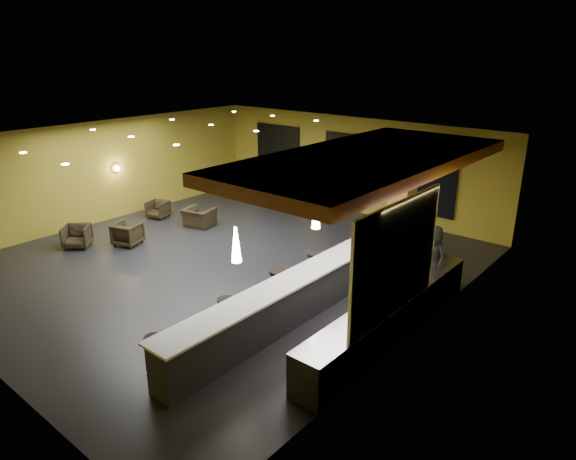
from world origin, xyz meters
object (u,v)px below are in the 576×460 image
Objects in this scene: pendant_1 at (316,213)px; armchair_c at (158,209)px; staff_b at (427,250)px; bar_counter at (301,296)px; bar_stool_0 at (155,350)px; bar_stool_4 at (353,246)px; bar_stool_1 at (226,310)px; bar_stool_3 at (315,264)px; armchair_b at (128,234)px; column at (402,200)px; staff_a at (381,261)px; pendant_0 at (236,245)px; armchair_d at (199,217)px; pendant_2 at (374,191)px; bar_stool_2 at (278,282)px; staff_c at (432,256)px; prep_counter at (390,318)px; armchair_a at (77,236)px.

pendant_1 is 1.02× the size of armchair_c.
bar_counter is at bearing -131.15° from staff_b.
bar_stool_4 reaches higher than bar_stool_0.
bar_stool_1 is at bearing -118.03° from bar_counter.
armchair_b is at bearing -166.22° from bar_stool_3.
bar_counter is 2.29× the size of column.
bar_counter is at bearing -131.25° from staff_a.
armchair_b is at bearing -73.55° from armchair_c.
staff_a is (0.73, -2.31, -0.93)m from column.
bar_stool_3 is (-0.78, 3.55, -1.80)m from pendant_0.
bar_stool_3 reaches higher than armchair_d.
bar_stool_1 is at bearing -135.59° from staff_a.
staff_b is 2.97m from bar_stool_3.
pendant_2 is 0.90× the size of armchair_b.
pendant_0 is 1.02× the size of armchair_c.
staff_c is at bearing 53.25° from bar_stool_2.
pendant_0 is 0.82× the size of bar_stool_3.
bar_stool_4 is (-0.07, 6.88, 0.01)m from bar_stool_0.
bar_counter is 11.43× the size of pendant_1.
pendant_1 is at bearing -105.72° from staff_c.
staff_a is at bearing -35.19° from bar_stool_4.
prep_counter reaches higher than bar_stool_2.
prep_counter is at bearing 55.71° from bar_stool_0.
bar_stool_4 is (7.18, 4.45, 0.16)m from armchair_a.
bar_counter is 11.43× the size of pendant_0.
prep_counter is 6.11× the size of armchair_d.
pendant_0 is at bearing 131.66° from armchair_d.
armchair_a is at bearing -99.24° from armchair_c.
staff_c is (0.30, -0.33, 0.00)m from staff_b.
bar_stool_0 is 0.90× the size of bar_stool_2.
staff_b is (1.30, 3.65, 0.33)m from bar_counter.
staff_b is at bearing 74.17° from bar_stool_0.
staff_b is 2.08× the size of bar_stool_4.
pendant_2 is at bearing -90.00° from column.
pendant_0 is at bearing -90.00° from pendant_2.
pendant_2 is 8.72m from armchair_c.
staff_a reaches higher than bar_stool_4.
pendant_2 is 0.92× the size of bar_stool_1.
bar_stool_4 is at bearing 98.43° from pendant_0.
pendant_0 is 0.92× the size of bar_stool_1.
staff_b is 10.42m from armchair_a.
pendant_2 is 0.82× the size of bar_stool_3.
bar_stool_0 reaches higher than armchair_b.
armchair_a is 7.64m from bar_stool_0.
armchair_c is 9.66m from bar_stool_0.
armchair_a is 8.45m from bar_stool_4.
armchair_c is 1.88m from armchair_d.
armchair_d is at bearing -161.34° from staff_c.
pendant_0 is 0.88× the size of bar_stool_4.
pendant_0 is 8.31m from armchair_d.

